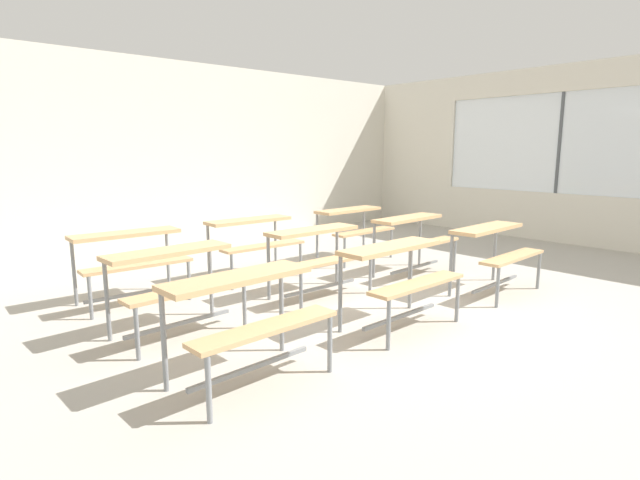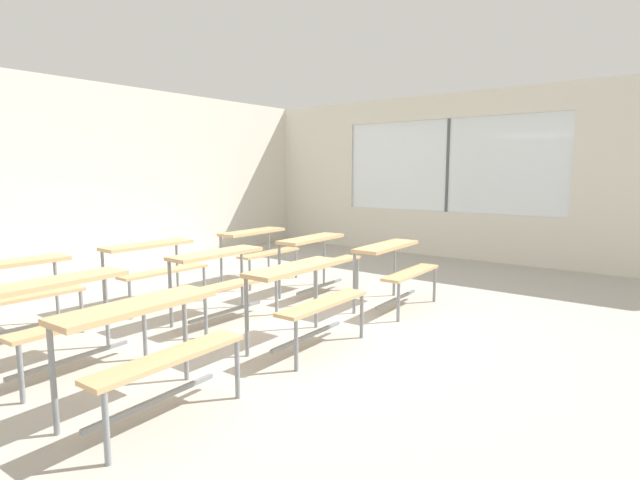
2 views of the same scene
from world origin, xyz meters
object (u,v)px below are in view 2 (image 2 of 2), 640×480
object	(u,v)px
desk_bench_r0c0	(148,332)
desk_bench_r0c1	(305,286)
desk_bench_r1c0	(65,302)
desk_bench_r2c0	(12,281)
desk_bench_r2c2	(258,243)
desk_bench_r0c2	(395,260)
desk_bench_r2c1	(154,259)
desk_bench_r1c2	(318,251)
desk_bench_r1c1	(223,269)

from	to	relation	value
desk_bench_r0c0	desk_bench_r0c1	xyz separation A→B (m)	(1.63, 0.02, 0.00)
desk_bench_r1c0	desk_bench_r2c0	bearing A→B (deg)	84.38
desk_bench_r2c2	desk_bench_r2c0	bearing A→B (deg)	177.07
desk_bench_r0c2	desk_bench_r2c2	distance (m)	2.26
desk_bench_r0c0	desk_bench_r2c1	size ratio (longest dim) A/B	1.01
desk_bench_r1c2	desk_bench_r0c0	bearing A→B (deg)	-163.74
desk_bench_r0c1	desk_bench_r0c2	xyz separation A→B (m)	(1.67, 0.01, 0.00)
desk_bench_r0c1	desk_bench_r1c1	xyz separation A→B (m)	(0.09, 1.20, 0.00)
desk_bench_r2c1	desk_bench_r2c2	bearing A→B (deg)	-0.92
desk_bench_r0c1	desk_bench_r2c2	xyz separation A→B (m)	(1.70, 2.27, 0.00)
desk_bench_r2c1	desk_bench_r1c1	bearing A→B (deg)	-84.24
desk_bench_r1c0	desk_bench_r2c2	xyz separation A→B (m)	(3.30, 1.12, 0.00)
desk_bench_r0c2	desk_bench_r2c1	bearing A→B (deg)	123.17
desk_bench_r1c1	desk_bench_r2c2	xyz separation A→B (m)	(1.61, 1.07, 0.00)
desk_bench_r2c0	desk_bench_r0c1	bearing A→B (deg)	-54.45
desk_bench_r0c0	desk_bench_r2c1	bearing A→B (deg)	53.05
desk_bench_r2c0	desk_bench_r2c1	bearing A→B (deg)	1.98
desk_bench_r0c2	desk_bench_r2c0	xyz separation A→B (m)	(-3.22, 2.32, 0.00)
desk_bench_r2c2	desk_bench_r1c2	bearing A→B (deg)	-94.53
desk_bench_r0c0	desk_bench_r1c0	distance (m)	1.17
desk_bench_r0c0	desk_bench_r1c2	distance (m)	3.47
desk_bench_r0c1	desk_bench_r1c2	xyz separation A→B (m)	(1.65, 1.12, 0.00)
desk_bench_r2c0	desk_bench_r2c2	size ratio (longest dim) A/B	1.00
desk_bench_r2c2	desk_bench_r1c1	bearing A→B (deg)	-148.31
desk_bench_r2c0	desk_bench_r1c0	bearing A→B (deg)	-90.79
desk_bench_r1c2	desk_bench_r2c2	world-z (taller)	same
desk_bench_r0c2	desk_bench_r2c0	size ratio (longest dim) A/B	1.01
desk_bench_r1c0	desk_bench_r1c1	size ratio (longest dim) A/B	1.02
desk_bench_r2c0	desk_bench_r2c2	xyz separation A→B (m)	(3.25, -0.06, 0.00)
desk_bench_r1c1	desk_bench_r1c0	bearing A→B (deg)	-178.23
desk_bench_r1c0	desk_bench_r2c0	size ratio (longest dim) A/B	1.01
desk_bench_r0c0	desk_bench_r0c2	size ratio (longest dim) A/B	1.00
desk_bench_r1c1	desk_bench_r2c1	distance (m)	1.13
desk_bench_r0c2	desk_bench_r1c1	distance (m)	1.98
desk_bench_r0c2	desk_bench_r2c2	xyz separation A→B (m)	(0.03, 2.26, 0.00)
desk_bench_r0c2	desk_bench_r1c0	world-z (taller)	same
desk_bench_r0c1	desk_bench_r2c0	xyz separation A→B (m)	(-1.55, 2.33, 0.00)
desk_bench_r1c0	desk_bench_r2c1	world-z (taller)	same
desk_bench_r0c2	desk_bench_r2c1	size ratio (longest dim) A/B	1.01
desk_bench_r2c2	desk_bench_r1c0	bearing A→B (deg)	-163.22
desk_bench_r1c0	desk_bench_r2c1	distance (m)	1.99
desk_bench_r1c0	desk_bench_r1c1	bearing A→B (deg)	-1.31
desk_bench_r1c0	desk_bench_r1c1	world-z (taller)	same
desk_bench_r1c1	desk_bench_r0c1	bearing A→B (deg)	-94.07
desk_bench_r1c1	desk_bench_r2c1	size ratio (longest dim) A/B	0.99
desk_bench_r1c1	desk_bench_r2c1	xyz separation A→B (m)	(-0.09, 1.13, 0.00)
desk_bench_r1c0	desk_bench_r2c0	distance (m)	1.18
desk_bench_r2c0	desk_bench_r1c2	bearing A→B (deg)	-18.71
desk_bench_r0c2	desk_bench_r1c2	xyz separation A→B (m)	(-0.03, 1.11, 0.00)
desk_bench_r2c2	desk_bench_r0c0	bearing A→B (deg)	-147.44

